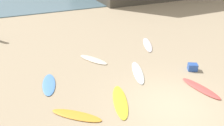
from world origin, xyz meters
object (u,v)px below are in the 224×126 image
surfboard_3 (201,88)px  surfboard_4 (93,60)px  surfboard_0 (49,84)px  surfboard_2 (147,45)px  surfboard_1 (120,101)px  surfboard_6 (76,115)px  beach_cooler (193,67)px  surfboard_5 (138,72)px

surfboard_3 → surfboard_4: 5.97m
surfboard_0 → surfboard_4: size_ratio=0.99×
surfboard_2 → surfboard_1: bearing=-107.7°
surfboard_6 → beach_cooler: size_ratio=4.45×
surfboard_3 → surfboard_6: (-5.78, 0.52, -0.01)m
surfboard_2 → surfboard_5: (-2.46, -2.98, 0.00)m
surfboard_4 → surfboard_5: (1.60, -2.33, -0.00)m
surfboard_0 → surfboard_6: size_ratio=0.94×
surfboard_3 → surfboard_1: bearing=-17.6°
surfboard_2 → surfboard_3: (-0.56, -5.48, 0.01)m
surfboard_0 → surfboard_5: bearing=1.6°
surfboard_1 → surfboard_5: (1.92, 1.86, 0.01)m
surfboard_2 → surfboard_6: surfboard_2 is taller
surfboard_1 → surfboard_6: surfboard_6 is taller
surfboard_4 → surfboard_6: bearing=33.2°
surfboard_6 → beach_cooler: 6.74m
surfboard_0 → surfboard_4: surfboard_4 is taller
surfboard_0 → surfboard_5: (4.44, -0.72, 0.00)m
surfboard_4 → surfboard_6: surfboard_4 is taller
surfboard_6 → beach_cooler: bearing=140.4°
surfboard_2 → surfboard_4: 4.11m
surfboard_0 → surfboard_1: size_ratio=0.83×
surfboard_0 → surfboard_6: surfboard_0 is taller
surfboard_1 → beach_cooler: size_ratio=5.05×
surfboard_1 → surfboard_3: size_ratio=1.14×
surfboard_2 → surfboard_5: 3.87m
surfboard_1 → beach_cooler: 4.80m
surfboard_2 → surfboard_6: (-6.34, -4.96, -0.00)m
surfboard_2 → surfboard_6: 8.04m
surfboard_4 → surfboard_5: 2.83m
surfboard_3 → beach_cooler: bearing=-127.5°
surfboard_0 → surfboard_2: size_ratio=0.80×
surfboard_5 → surfboard_4: bearing=-35.1°
surfboard_0 → surfboard_3: bearing=-16.1°
surfboard_3 → surfboard_5: bearing=-60.7°
surfboard_3 → surfboard_5: (-1.90, 2.50, -0.01)m
surfboard_2 → surfboard_4: bearing=-146.5°
surfboard_3 → surfboard_6: surfboard_3 is taller
surfboard_5 → surfboard_3: bearing=147.7°
surfboard_3 → surfboard_5: surfboard_3 is taller
surfboard_3 → surfboard_4: surfboard_3 is taller
surfboard_1 → surfboard_5: size_ratio=1.00×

